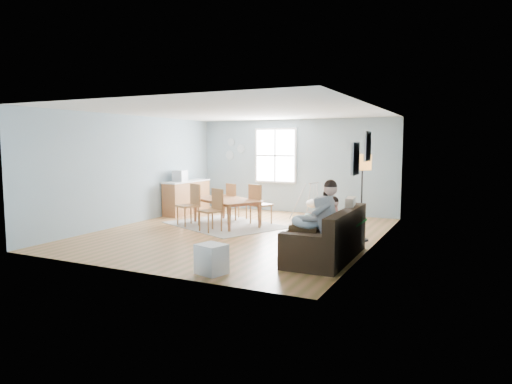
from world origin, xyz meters
The scene contains 22 objects.
room centered at (0.00, 0.00, 2.42)m, with size 8.40×9.40×3.90m.
window centered at (-0.60, 3.46, 1.65)m, with size 1.32×0.08×1.62m.
pictures centered at (2.97, -1.05, 1.85)m, with size 0.05×1.34×0.74m.
wall_plates centered at (-2.00, 3.47, 1.83)m, with size 0.67×0.02×0.66m.
sofa centered at (2.51, -1.37, 0.31)m, with size 0.93×2.15×0.87m.
green_throw centered at (2.43, -0.66, 0.55)m, with size 0.98×0.82×0.04m, color #166116.
beige_pillow centered at (2.73, -0.81, 0.78)m, with size 0.14×0.49×0.49m, color #C5AF96.
father centered at (2.38, -1.68, 0.75)m, with size 1.03×0.53×1.41m.
nursing_pillow centered at (2.22, -1.68, 0.67)m, with size 0.54×0.54×0.15m, color #AAC0D5.
infant centered at (2.21, -1.65, 0.75)m, with size 0.20×0.38×0.14m.
toddler centered at (2.43, -1.17, 0.73)m, with size 0.54×0.27×0.84m.
floor_lamp centered at (2.67, 0.36, 1.47)m, with size 0.36×0.36×1.78m.
storage_cube centered at (1.15, -3.06, 0.23)m, with size 0.50×0.47×0.46m.
rug centered at (-0.77, 0.73, 0.01)m, with size 2.70×2.05×0.01m, color #A29C94.
dining_table centered at (-0.77, 0.73, 0.32)m, with size 1.84×1.03×0.65m, color #9A5232.
chair_sw centered at (-1.48, 0.32, 0.59)m, with size 0.62×0.62×1.02m.
chair_se centered at (-0.60, -0.08, 0.56)m, with size 0.58×0.58×0.97m.
chair_nw centered at (-0.94, 1.54, 0.55)m, with size 0.58×0.58×0.96m.
chair_ne centered at (-0.05, 1.13, 0.58)m, with size 0.58×0.58×1.01m.
counter centered at (-2.70, 1.90, 0.48)m, with size 0.56×1.71×0.95m.
monitor centered at (-2.70, 1.58, 1.10)m, with size 0.34×0.32×0.31m.
baby_swing centered at (0.91, 2.53, 0.43)m, with size 1.08×1.10×0.97m.
Camera 1 is at (4.76, -8.94, 1.99)m, focal length 32.00 mm.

